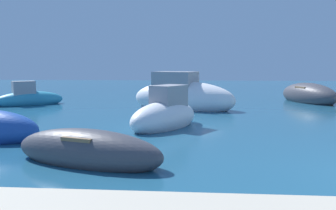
# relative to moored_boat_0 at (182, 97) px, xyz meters

# --- Properties ---
(moored_boat_0) EXTENTS (5.61, 3.75, 2.21)m
(moored_boat_0) POSITION_rel_moored_boat_0_xyz_m (0.00, 0.00, 0.00)
(moored_boat_0) COLOR white
(moored_boat_0) RESTS_ON ground
(moored_boat_1) EXTENTS (3.84, 2.16, 1.01)m
(moored_boat_1) POSITION_rel_moored_boat_0_xyz_m (-1.72, -9.95, -0.30)
(moored_boat_1) COLOR #3F3F47
(moored_boat_1) RESTS_ON ground
(moored_boat_2) EXTENTS (2.84, 3.53, 1.73)m
(moored_boat_2) POSITION_rel_moored_boat_0_xyz_m (-0.40, -5.28, -0.16)
(moored_boat_2) COLOR white
(moored_boat_2) RESTS_ON ground
(moored_boat_5) EXTENTS (3.43, 2.92, 1.50)m
(moored_boat_5) POSITION_rel_moored_boat_0_xyz_m (-8.23, 0.94, -0.23)
(moored_boat_5) COLOR teal
(moored_boat_5) RESTS_ON ground
(moored_boat_7) EXTENTS (3.08, 4.53, 1.43)m
(moored_boat_7) POSITION_rel_moored_boat_0_xyz_m (7.09, 3.56, -0.19)
(moored_boat_7) COLOR #3F3F47
(moored_boat_7) RESTS_ON ground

